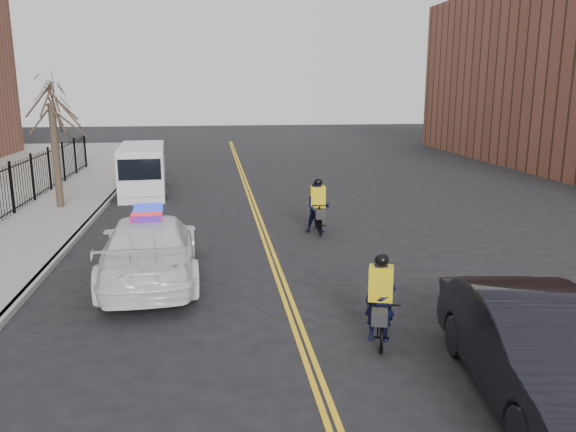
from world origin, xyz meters
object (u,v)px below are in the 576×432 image
(dark_sedan, at_px, (538,351))
(cyclist_far, at_px, (318,211))
(police_cruiser, at_px, (150,248))
(cargo_van, at_px, (143,171))
(cyclist_near, at_px, (380,310))

(dark_sedan, relative_size, cyclist_far, 2.74)
(police_cruiser, xyz_separation_m, cargo_van, (-1.52, 11.91, 0.23))
(police_cruiser, xyz_separation_m, cyclist_near, (4.69, -4.12, -0.23))
(police_cruiser, distance_m, cargo_van, 12.01)
(police_cruiser, height_order, dark_sedan, police_cruiser)
(dark_sedan, distance_m, cargo_van, 20.08)
(police_cruiser, relative_size, cyclist_far, 3.18)
(cargo_van, distance_m, cyclist_far, 10.22)
(cyclist_far, bearing_deg, dark_sedan, -79.52)
(police_cruiser, relative_size, cyclist_near, 3.13)
(dark_sedan, xyz_separation_m, cargo_van, (-7.95, 18.44, 0.24))
(cyclist_far, bearing_deg, cargo_van, 132.77)
(police_cruiser, xyz_separation_m, cyclist_far, (5.02, 4.08, -0.11))
(dark_sedan, height_order, cyclist_far, cyclist_far)
(cyclist_near, bearing_deg, cyclist_far, 105.14)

